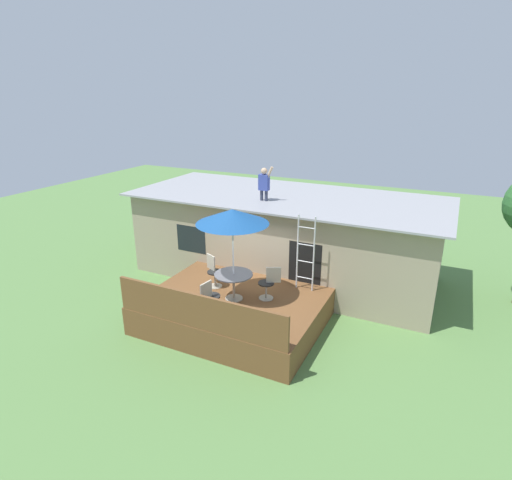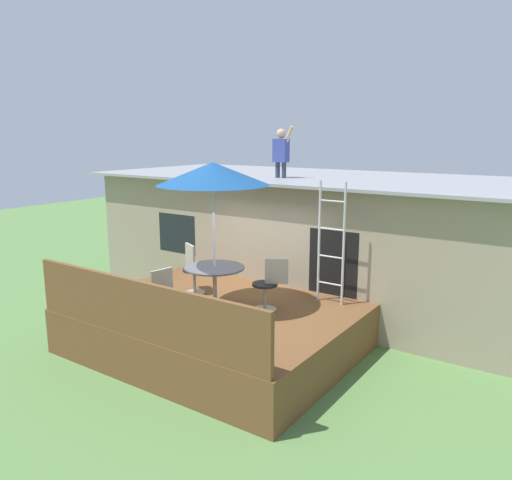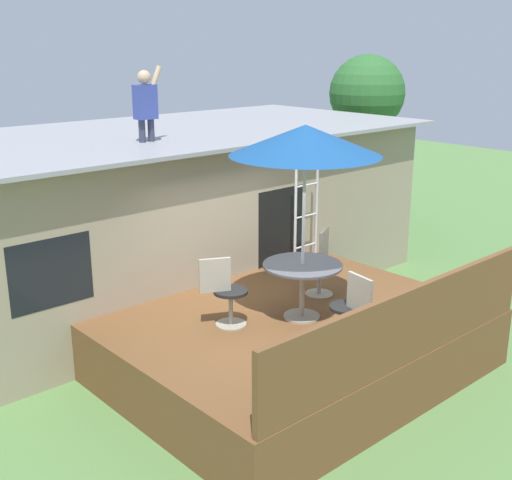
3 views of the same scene
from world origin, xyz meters
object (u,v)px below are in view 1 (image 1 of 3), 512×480
at_px(patio_umbrella, 232,217).
at_px(patio_chair_left, 214,271).
at_px(patio_table, 234,279).
at_px(patio_chair_near, 210,297).
at_px(step_ladder, 306,253).
at_px(patio_chair_right, 269,283).
at_px(person_figure, 264,182).

distance_m(patio_umbrella, patio_chair_left, 2.15).
bearing_deg(patio_table, patio_chair_near, -99.18).
distance_m(step_ladder, patio_chair_near, 2.98).
bearing_deg(patio_umbrella, patio_chair_near, -99.18).
xyz_separation_m(patio_chair_left, patio_chair_near, (0.76, -1.44, 0.00)).
bearing_deg(patio_chair_near, patio_table, 0.00).
bearing_deg(patio_chair_right, patio_chair_near, 27.06).
bearing_deg(patio_chair_near, patio_chair_right, -26.12).
height_order(person_figure, patio_chair_right, person_figure).
relative_size(patio_umbrella, step_ladder, 1.15).
relative_size(patio_umbrella, patio_chair_near, 2.76).
height_order(step_ladder, patio_chair_left, step_ladder).
bearing_deg(person_figure, patio_chair_near, -85.93).
distance_m(patio_table, patio_chair_near, 0.99).
bearing_deg(patio_chair_near, person_figure, 13.25).
xyz_separation_m(step_ladder, patio_chair_left, (-2.44, -0.94, -0.64)).
distance_m(step_ladder, patio_chair_right, 1.35).
bearing_deg(person_figure, patio_table, -81.48).
relative_size(patio_table, patio_chair_left, 1.13).
bearing_deg(person_figure, patio_umbrella, -81.48).
distance_m(person_figure, patio_chair_right, 3.53).
bearing_deg(patio_table, patio_chair_right, 27.64).
bearing_deg(person_figure, patio_chair_left, -101.52).
bearing_deg(patio_umbrella, step_ladder, 42.78).
relative_size(step_ladder, patio_chair_near, 2.39).
xyz_separation_m(step_ladder, patio_chair_near, (-1.68, -2.38, -0.64)).
bearing_deg(patio_table, person_figure, 98.52).
relative_size(patio_umbrella, person_figure, 2.29).
xyz_separation_m(patio_table, patio_chair_right, (0.84, 0.44, -0.13)).
bearing_deg(patio_umbrella, patio_chair_right, 27.64).
bearing_deg(patio_chair_right, patio_table, 0.00).
height_order(patio_chair_left, patio_chair_right, same).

